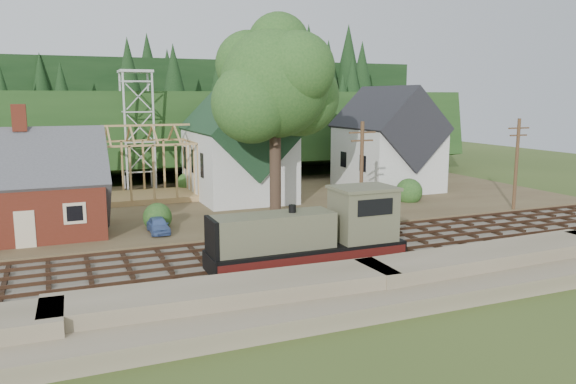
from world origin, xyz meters
name	(u,v)px	position (x,y,z in m)	size (l,w,h in m)	color
ground	(304,256)	(0.00, 0.00, 0.00)	(140.00, 140.00, 0.00)	#384C1E
embankment	(376,301)	(0.00, -8.50, 0.00)	(64.00, 5.00, 1.60)	#7F7259
railroad_bed	(304,254)	(0.00, 0.00, 0.08)	(64.00, 11.00, 0.16)	#726B5B
village_flat	(223,203)	(0.00, 18.00, 0.15)	(64.00, 26.00, 0.30)	brown
hillside	(172,173)	(0.00, 42.00, 0.00)	(70.00, 28.00, 8.00)	#1E3F19
ridge	(152,160)	(0.00, 58.00, 0.00)	(80.00, 20.00, 12.00)	black
depot	(25,194)	(-16.00, 11.00, 3.21)	(10.80, 7.41, 9.00)	#5B2214
church	(238,146)	(2.00, 19.68, 5.18)	(8.40, 15.17, 13.00)	silver
farmhouse	(387,145)	(18.00, 19.00, 4.87)	(8.40, 10.80, 10.60)	silver
timber_frame	(148,168)	(-6.00, 22.00, 3.27)	(8.20, 6.20, 6.99)	tan
lattice_tower	(136,94)	(-6.00, 28.00, 10.03)	(3.20, 3.20, 12.12)	silver
big_tree	(277,91)	(2.17, 10.08, 10.22)	(10.90, 8.40, 14.70)	#38281E
telegraph_pole_near	(361,172)	(7.00, 5.20, 4.25)	(2.20, 0.28, 8.00)	#4C331E
telegraph_pole_far	(516,163)	(22.00, 5.20, 4.25)	(2.20, 0.28, 8.00)	#4C331E
locomotive	(315,236)	(-0.71, -3.00, 2.02)	(11.21, 2.80, 4.51)	black
car_blue	(158,225)	(-7.54, 8.31, 0.86)	(1.33, 3.30, 1.12)	#5474B5
car_red	(411,182)	(20.66, 18.27, 0.94)	(2.13, 4.62, 1.28)	red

